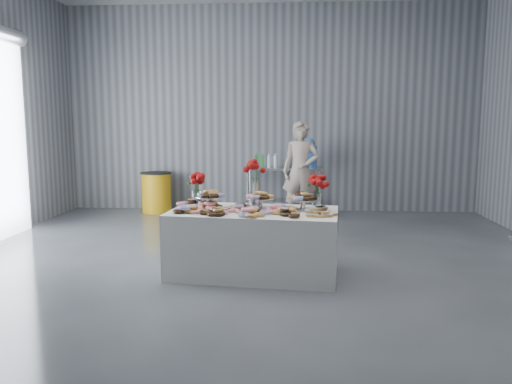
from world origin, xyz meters
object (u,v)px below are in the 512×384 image
prep_table (283,182)px  water_jug (309,154)px  display_table (254,242)px  trash_barrel (156,192)px  person (301,171)px

prep_table → water_jug: bearing=-0.0°
display_table → trash_barrel: trash_barrel is taller
person → trash_barrel: bearing=172.6°
display_table → person: (0.61, 3.25, 0.51)m
water_jug → trash_barrel: water_jug is taller
prep_table → water_jug: 0.73m
prep_table → person: 0.74m
display_table → trash_barrel: 4.43m
person → trash_barrel: 2.89m
display_table → water_jug: 4.01m
prep_table → person: size_ratio=0.85×
display_table → prep_table: size_ratio=1.27×
display_table → prep_table: (0.28, 3.86, 0.24)m
prep_table → person: (0.33, -0.61, 0.26)m
prep_table → trash_barrel: bearing=-180.0°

